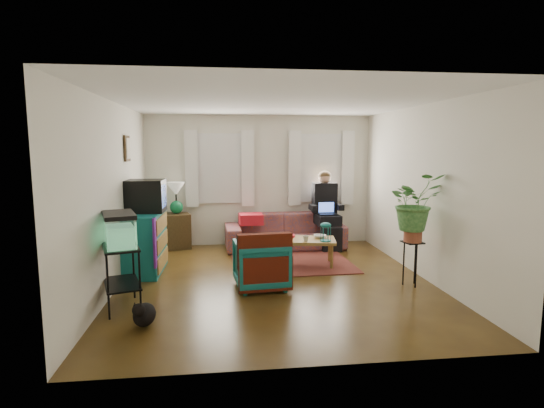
{
  "coord_description": "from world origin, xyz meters",
  "views": [
    {
      "loc": [
        -0.76,
        -6.03,
        1.96
      ],
      "look_at": [
        0.0,
        0.4,
        1.1
      ],
      "focal_mm": 28.0,
      "sensor_mm": 36.0,
      "label": 1
    }
  ],
  "objects": [
    {
      "name": "floor",
      "position": [
        0.0,
        0.0,
        0.0
      ],
      "size": [
        4.5,
        5.0,
        0.01
      ],
      "primitive_type": "cube",
      "color": "#4F2B14",
      "rests_on": "ground"
    },
    {
      "name": "ceiling",
      "position": [
        0.0,
        0.0,
        2.6
      ],
      "size": [
        4.5,
        5.0,
        0.01
      ],
      "primitive_type": "cube",
      "color": "white",
      "rests_on": "wall_back"
    },
    {
      "name": "wall_back",
      "position": [
        0.0,
        2.5,
        1.3
      ],
      "size": [
        4.5,
        0.01,
        2.6
      ],
      "primitive_type": "cube",
      "color": "silver",
      "rests_on": "floor"
    },
    {
      "name": "wall_front",
      "position": [
        0.0,
        -2.5,
        1.3
      ],
      "size": [
        4.5,
        0.01,
        2.6
      ],
      "primitive_type": "cube",
      "color": "silver",
      "rests_on": "floor"
    },
    {
      "name": "wall_left",
      "position": [
        -2.25,
        0.0,
        1.3
      ],
      "size": [
        0.01,
        5.0,
        2.6
      ],
      "primitive_type": "cube",
      "color": "silver",
      "rests_on": "floor"
    },
    {
      "name": "wall_right",
      "position": [
        2.25,
        0.0,
        1.3
      ],
      "size": [
        0.01,
        5.0,
        2.6
      ],
      "primitive_type": "cube",
      "color": "silver",
      "rests_on": "floor"
    },
    {
      "name": "window_left",
      "position": [
        -0.8,
        2.48,
        1.55
      ],
      "size": [
        1.08,
        0.04,
        1.38
      ],
      "primitive_type": "cube",
      "color": "white",
      "rests_on": "wall_back"
    },
    {
      "name": "window_right",
      "position": [
        1.25,
        2.48,
        1.55
      ],
      "size": [
        1.08,
        0.04,
        1.38
      ],
      "primitive_type": "cube",
      "color": "white",
      "rests_on": "wall_back"
    },
    {
      "name": "curtains_left",
      "position": [
        -0.8,
        2.4,
        1.55
      ],
      "size": [
        1.36,
        0.06,
        1.5
      ],
      "primitive_type": "cube",
      "color": "white",
      "rests_on": "wall_back"
    },
    {
      "name": "curtains_right",
      "position": [
        1.25,
        2.4,
        1.55
      ],
      "size": [
        1.36,
        0.06,
        1.5
      ],
      "primitive_type": "cube",
      "color": "white",
      "rests_on": "wall_back"
    },
    {
      "name": "picture_frame",
      "position": [
        -2.21,
        0.85,
        1.95
      ],
      "size": [
        0.04,
        0.32,
        0.4
      ],
      "primitive_type": "cube",
      "color": "#3D2616",
      "rests_on": "wall_left"
    },
    {
      "name": "area_rug",
      "position": [
        0.4,
        0.95,
        0.01
      ],
      "size": [
        2.05,
        1.67,
        0.01
      ],
      "primitive_type": "cube",
      "rotation": [
        0.0,
        0.0,
        0.03
      ],
      "color": "maroon",
      "rests_on": "floor"
    },
    {
      "name": "sofa",
      "position": [
        0.45,
        2.05,
        0.45
      ],
      "size": [
        2.33,
        1.0,
        0.9
      ],
      "primitive_type": "imported",
      "rotation": [
        0.0,
        0.0,
        0.04
      ],
      "color": "brown",
      "rests_on": "floor"
    },
    {
      "name": "seated_person",
      "position": [
        1.27,
        2.08,
        0.69
      ],
      "size": [
        0.6,
        0.73,
        1.37
      ],
      "primitive_type": null,
      "rotation": [
        0.0,
        0.0,
        0.04
      ],
      "color": "black",
      "rests_on": "sofa"
    },
    {
      "name": "side_table",
      "position": [
        -1.65,
        2.3,
        0.34
      ],
      "size": [
        0.58,
        0.58,
        0.68
      ],
      "primitive_type": "cube",
      "rotation": [
        0.0,
        0.0,
        0.27
      ],
      "color": "#412618",
      "rests_on": "floor"
    },
    {
      "name": "table_lamp",
      "position": [
        -1.65,
        2.3,
        0.98
      ],
      "size": [
        0.43,
        0.43,
        0.63
      ],
      "primitive_type": null,
      "rotation": [
        0.0,
        0.0,
        0.27
      ],
      "color": "white",
      "rests_on": "side_table"
    },
    {
      "name": "dresser",
      "position": [
        -1.99,
        0.71,
        0.48
      ],
      "size": [
        0.56,
        1.07,
        0.95
      ],
      "primitive_type": "cube",
      "rotation": [
        0.0,
        0.0,
        -0.03
      ],
      "color": "#136D74",
      "rests_on": "floor"
    },
    {
      "name": "crt_tv",
      "position": [
        -1.97,
        0.81,
        1.21
      ],
      "size": [
        0.6,
        0.54,
        0.51
      ],
      "primitive_type": "cube",
      "rotation": [
        0.0,
        0.0,
        -0.03
      ],
      "color": "black",
      "rests_on": "dresser"
    },
    {
      "name": "aquarium_stand",
      "position": [
        -2.0,
        -0.83,
        0.39
      ],
      "size": [
        0.59,
        0.79,
        0.79
      ],
      "primitive_type": "cube",
      "rotation": [
        0.0,
        0.0,
        0.31
      ],
      "color": "black",
      "rests_on": "floor"
    },
    {
      "name": "aquarium",
      "position": [
        -2.0,
        -0.83,
        0.99
      ],
      "size": [
        0.53,
        0.72,
        0.41
      ],
      "primitive_type": "cube",
      "rotation": [
        0.0,
        0.0,
        0.31
      ],
      "color": "#7FD899",
      "rests_on": "aquarium_stand"
    },
    {
      "name": "black_cat",
      "position": [
        -1.64,
        -1.41,
        0.16
      ],
      "size": [
        0.31,
        0.41,
        0.32
      ],
      "primitive_type": "ellipsoid",
      "rotation": [
        0.0,
        0.0,
        -0.2
      ],
      "color": "black",
      "rests_on": "floor"
    },
    {
      "name": "armchair",
      "position": [
        -0.23,
        -0.25,
        0.37
      ],
      "size": [
        0.78,
        0.74,
        0.74
      ],
      "primitive_type": "imported",
      "rotation": [
        0.0,
        0.0,
        3.24
      ],
      "color": "#126371",
      "rests_on": "floor"
    },
    {
      "name": "serape_throw",
      "position": [
        -0.21,
        -0.53,
        0.52
      ],
      "size": [
        0.75,
        0.24,
        0.61
      ],
      "primitive_type": "cube",
      "rotation": [
        0.0,
        0.0,
        0.1
      ],
      "color": "#9E0A0A",
      "rests_on": "armchair"
    },
    {
      "name": "coffee_table",
      "position": [
        0.56,
        0.81,
        0.22
      ],
      "size": [
        1.16,
        0.77,
        0.45
      ],
      "primitive_type": "cube",
      "rotation": [
        0.0,
        0.0,
        -0.17
      ],
      "color": "brown",
      "rests_on": "floor"
    },
    {
      "name": "cup_a",
      "position": [
        0.31,
        0.76,
        0.49
      ],
      "size": [
        0.14,
        0.14,
        0.1
      ],
      "primitive_type": "imported",
      "rotation": [
        0.0,
        0.0,
        -0.17
      ],
      "color": "white",
      "rests_on": "coffee_table"
    },
    {
      "name": "cup_b",
      "position": [
        0.58,
        0.63,
        0.49
      ],
      "size": [
        0.11,
        0.11,
        0.09
      ],
      "primitive_type": "imported",
      "rotation": [
        0.0,
        0.0,
        -0.17
      ],
      "color": "beige",
      "rests_on": "coffee_table"
    },
    {
      "name": "bowl",
      "position": [
        0.87,
        0.86,
        0.47
      ],
      "size": [
        0.25,
        0.25,
        0.05
      ],
      "primitive_type": "imported",
      "rotation": [
        0.0,
        0.0,
        -0.17
      ],
      "color": "white",
      "rests_on": "coffee_table"
    },
    {
      "name": "snack_tray",
      "position": [
        0.3,
        1.01,
        0.47
      ],
      "size": [
        0.39,
        0.39,
        0.04
      ],
      "primitive_type": "cylinder",
      "rotation": [
        0.0,
        0.0,
        -0.17
      ],
      "color": "#B21414",
      "rests_on": "coffee_table"
    },
    {
      "name": "birdcage",
      "position": [
        0.91,
        0.6,
        0.6
      ],
      "size": [
        0.2,
        0.2,
        0.31
      ],
      "primitive_type": null,
      "rotation": [
        0.0,
        0.0,
        -0.17
      ],
      "color": "#115B6B",
      "rests_on": "coffee_table"
    },
    {
      "name": "plant_stand",
      "position": [
        1.91,
        -0.42,
        0.32
      ],
      "size": [
        0.31,
        0.31,
        0.64
      ],
      "primitive_type": "cube",
      "rotation": [
        0.0,
        0.0,
        0.16
      ],
      "color": "black",
      "rests_on": "floor"
    },
    {
      "name": "potted_plant",
      "position": [
        1.91,
        -0.42,
        1.08
      ],
      "size": [
        0.82,
        0.74,
        0.81
      ],
      "primitive_type": "imported",
      "rotation": [
        0.0,
        0.0,
        0.16
      ],
      "color": "#599947",
      "rests_on": "plant_stand"
    }
  ]
}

